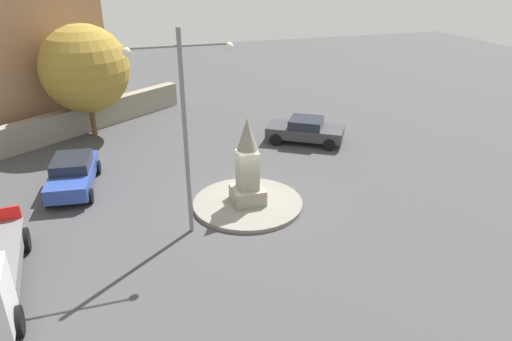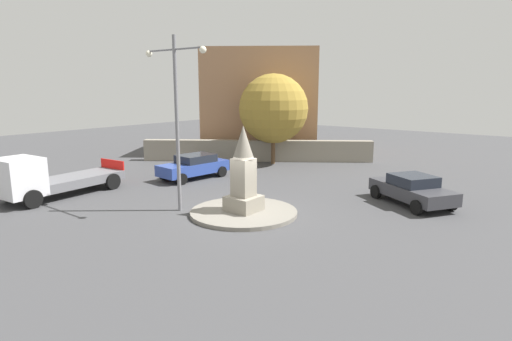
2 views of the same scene
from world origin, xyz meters
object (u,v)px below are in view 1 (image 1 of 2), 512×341
object	(u,v)px
car_dark_grey_far_side	(305,130)
corner_building	(5,53)
tree_near_wall	(85,69)
monument	(247,167)
streetlamp	(184,117)
car_blue_passing	(73,173)

from	to	relation	value
car_dark_grey_far_side	corner_building	world-z (taller)	corner_building
car_dark_grey_far_side	tree_near_wall	world-z (taller)	tree_near_wall
monument	streetlamp	distance (m)	3.98
streetlamp	corner_building	xyz separation A→B (m)	(-8.08, 16.56, -0.34)
car_blue_passing	monument	bearing A→B (deg)	-28.92
monument	car_blue_passing	xyz separation A→B (m)	(-6.91, 3.82, -0.99)
streetlamp	tree_near_wall	bearing A→B (deg)	106.16
monument	streetlamp	xyz separation A→B (m)	(-2.59, -1.26, 2.75)
monument	car_blue_passing	size ratio (longest dim) A/B	0.82
car_blue_passing	tree_near_wall	bearing A→B (deg)	82.91
car_dark_grey_far_side	tree_near_wall	distance (m)	12.56
car_blue_passing	tree_near_wall	size ratio (longest dim) A/B	0.70
monument	tree_near_wall	xyz separation A→B (m)	(-6.06, 10.71, 2.12)
monument	tree_near_wall	distance (m)	12.49
tree_near_wall	corner_building	bearing A→B (deg)	135.17
car_dark_grey_far_side	car_blue_passing	xyz separation A→B (m)	(-12.06, -2.15, 0.03)
monument	tree_near_wall	size ratio (longest dim) A/B	0.58
car_dark_grey_far_side	car_blue_passing	world-z (taller)	car_blue_passing
streetlamp	corner_building	world-z (taller)	corner_building
car_dark_grey_far_side	car_blue_passing	size ratio (longest dim) A/B	1.02
tree_near_wall	streetlamp	bearing A→B (deg)	-73.84
streetlamp	corner_building	distance (m)	18.43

